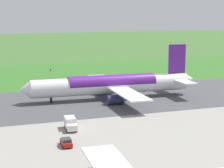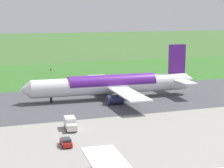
{
  "view_description": "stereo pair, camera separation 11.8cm",
  "coord_description": "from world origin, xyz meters",
  "px_view_note": "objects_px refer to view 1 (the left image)",
  "views": [
    {
      "loc": [
        31.49,
        109.66,
        25.32
      ],
      "look_at": [
        -7.31,
        0.0,
        4.5
      ],
      "focal_mm": 63.8,
      "sensor_mm": 36.0,
      "label": 1
    },
    {
      "loc": [
        31.38,
        109.7,
        25.32
      ],
      "look_at": [
        -7.31,
        0.0,
        4.5
      ],
      "focal_mm": 63.8,
      "sensor_mm": 36.0,
      "label": 2
    }
  ],
  "objects_px": {
    "service_truck_fuel": "(70,123)",
    "no_stopping_sign": "(51,71)",
    "service_car_ops": "(66,142)",
    "airliner_main": "(113,84)",
    "traffic_cone_orange": "(41,76)"
  },
  "relations": [
    {
      "from": "service_truck_fuel",
      "to": "service_car_ops",
      "type": "xyz_separation_m",
      "value": [
        3.4,
        10.61,
        -0.56
      ]
    },
    {
      "from": "service_truck_fuel",
      "to": "airliner_main",
      "type": "bearing_deg",
      "value": -126.03
    },
    {
      "from": "no_stopping_sign",
      "to": "traffic_cone_orange",
      "type": "bearing_deg",
      "value": 43.42
    },
    {
      "from": "airliner_main",
      "to": "service_car_ops",
      "type": "height_order",
      "value": "airliner_main"
    },
    {
      "from": "service_truck_fuel",
      "to": "traffic_cone_orange",
      "type": "xyz_separation_m",
      "value": [
        -6.12,
        -74.95,
        -1.13
      ]
    },
    {
      "from": "no_stopping_sign",
      "to": "traffic_cone_orange",
      "type": "height_order",
      "value": "no_stopping_sign"
    },
    {
      "from": "airliner_main",
      "to": "traffic_cone_orange",
      "type": "relative_size",
      "value": 98.34
    },
    {
      "from": "service_truck_fuel",
      "to": "traffic_cone_orange",
      "type": "relative_size",
      "value": 10.9
    },
    {
      "from": "airliner_main",
      "to": "service_truck_fuel",
      "type": "relative_size",
      "value": 9.02
    },
    {
      "from": "no_stopping_sign",
      "to": "traffic_cone_orange",
      "type": "distance_m",
      "value": 6.63
    },
    {
      "from": "no_stopping_sign",
      "to": "service_truck_fuel",
      "type": "bearing_deg",
      "value": 82.22
    },
    {
      "from": "service_car_ops",
      "to": "no_stopping_sign",
      "type": "xyz_separation_m",
      "value": [
        -14.26,
        -90.04,
        0.61
      ]
    },
    {
      "from": "airliner_main",
      "to": "traffic_cone_orange",
      "type": "height_order",
      "value": "airliner_main"
    },
    {
      "from": "service_truck_fuel",
      "to": "no_stopping_sign",
      "type": "relative_size",
      "value": 2.46
    },
    {
      "from": "airliner_main",
      "to": "service_truck_fuel",
      "type": "distance_m",
      "value": 33.53
    }
  ]
}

